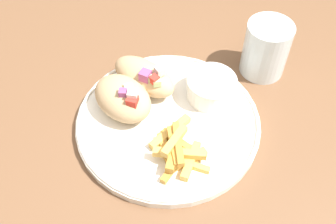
# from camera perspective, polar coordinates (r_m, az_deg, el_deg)

# --- Properties ---
(table) EXTENTS (1.12, 1.12, 0.77)m
(table) POSITION_cam_1_polar(r_m,az_deg,el_deg) (0.75, 3.28, -5.81)
(table) COLOR brown
(table) RESTS_ON ground_plane
(plate) EXTENTS (0.31, 0.31, 0.02)m
(plate) POSITION_cam_1_polar(r_m,az_deg,el_deg) (0.66, 0.00, -1.32)
(plate) COLOR white
(plate) RESTS_ON table
(pita_sandwich_near) EXTENTS (0.13, 0.10, 0.07)m
(pita_sandwich_near) POSITION_cam_1_polar(r_m,az_deg,el_deg) (0.65, -6.56, 2.02)
(pita_sandwich_near) COLOR tan
(pita_sandwich_near) RESTS_ON plate
(pita_sandwich_far) EXTENTS (0.13, 0.07, 0.06)m
(pita_sandwich_far) POSITION_cam_1_polar(r_m,az_deg,el_deg) (0.69, -3.46, 5.18)
(pita_sandwich_far) COLOR tan
(pita_sandwich_far) RESTS_ON plate
(fries_pile) EXTENTS (0.11, 0.12, 0.03)m
(fries_pile) POSITION_cam_1_polar(r_m,az_deg,el_deg) (0.61, 1.43, -5.53)
(fries_pile) COLOR gold
(fries_pile) RESTS_ON plate
(sauce_ramekin) EXTENTS (0.09, 0.09, 0.04)m
(sauce_ramekin) POSITION_cam_1_polar(r_m,az_deg,el_deg) (0.68, 6.45, 3.61)
(sauce_ramekin) COLOR white
(sauce_ramekin) RESTS_ON plate
(water_glass) EXTENTS (0.08, 0.08, 0.10)m
(water_glass) POSITION_cam_1_polar(r_m,az_deg,el_deg) (0.74, 13.94, 8.60)
(water_glass) COLOR silver
(water_glass) RESTS_ON table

